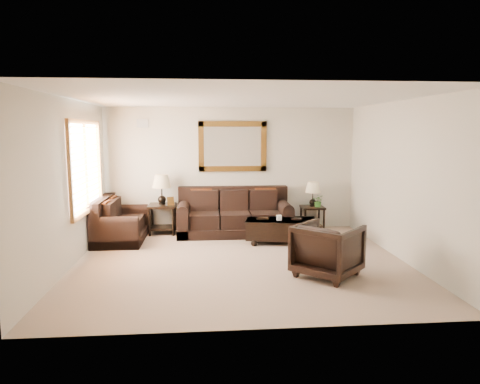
{
  "coord_description": "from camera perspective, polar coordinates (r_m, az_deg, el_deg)",
  "views": [
    {
      "loc": [
        -0.59,
        -6.95,
        2.18
      ],
      "look_at": [
        0.04,
        0.6,
        1.1
      ],
      "focal_mm": 32.0,
      "sensor_mm": 36.0,
      "label": 1
    }
  ],
  "objects": [
    {
      "name": "end_table_left",
      "position": [
        9.26,
        -10.37,
        -0.43
      ],
      "size": [
        0.58,
        0.58,
        1.27
      ],
      "color": "black",
      "rests_on": "room"
    },
    {
      "name": "room",
      "position": [
        7.02,
        0.06,
        1.32
      ],
      "size": [
        5.51,
        5.01,
        2.71
      ],
      "color": "#8B7260",
      "rests_on": "ground"
    },
    {
      "name": "armchair",
      "position": [
        6.63,
        11.61,
        -7.25
      ],
      "size": [
        1.18,
        1.18,
        0.89
      ],
      "primitive_type": "imported",
      "rotation": [
        0.0,
        0.0,
        2.38
      ],
      "color": "black",
      "rests_on": "floor"
    },
    {
      "name": "coffee_table",
      "position": [
        8.52,
        5.44,
        -4.77
      ],
      "size": [
        1.47,
        0.98,
        0.57
      ],
      "rotation": [
        0.0,
        0.0,
        -0.2
      ],
      "color": "black",
      "rests_on": "room"
    },
    {
      "name": "end_table_right",
      "position": [
        9.58,
        9.67,
        -0.9
      ],
      "size": [
        0.49,
        0.49,
        1.07
      ],
      "color": "black",
      "rests_on": "room"
    },
    {
      "name": "loveseat",
      "position": [
        8.95,
        -15.93,
        -4.21
      ],
      "size": [
        0.92,
        1.55,
        0.87
      ],
      "rotation": [
        0.0,
        0.0,
        1.57
      ],
      "color": "black",
      "rests_on": "room"
    },
    {
      "name": "air_vent",
      "position": [
        9.52,
        -12.86,
        8.92
      ],
      "size": [
        0.25,
        0.02,
        0.18
      ],
      "primitive_type": "cube",
      "color": "#999999",
      "rests_on": "room"
    },
    {
      "name": "potted_plant",
      "position": [
        9.54,
        10.41,
        -1.34
      ],
      "size": [
        0.33,
        0.35,
        0.21
      ],
      "primitive_type": "imported",
      "rotation": [
        0.0,
        0.0,
        -0.41
      ],
      "color": "#295B1F",
      "rests_on": "end_table_right"
    },
    {
      "name": "sofa",
      "position": [
        9.18,
        -0.79,
        -3.37
      ],
      "size": [
        2.39,
        1.03,
        0.98
      ],
      "color": "black",
      "rests_on": "room"
    },
    {
      "name": "mirror",
      "position": [
        9.44,
        -0.99,
        6.09
      ],
      "size": [
        1.5,
        0.06,
        1.1
      ],
      "color": "#4D320F",
      "rests_on": "room"
    },
    {
      "name": "window",
      "position": [
        8.15,
        -19.81,
        3.19
      ],
      "size": [
        0.07,
        1.96,
        1.66
      ],
      "color": "white",
      "rests_on": "room"
    }
  ]
}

